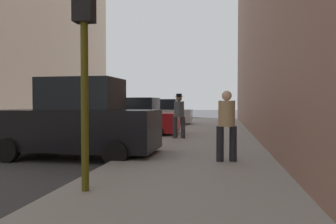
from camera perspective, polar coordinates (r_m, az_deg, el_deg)
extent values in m
plane|color=#38383A|center=(11.47, -26.49, -6.40)|extent=(120.00, 120.00, 0.00)
cube|color=gray|center=(9.34, 5.18, -7.58)|extent=(4.00, 40.00, 0.15)
cube|color=black|center=(9.61, -15.75, -2.90)|extent=(4.63, 1.91, 1.10)
cube|color=black|center=(9.49, -14.71, 2.97)|extent=(2.10, 1.60, 0.90)
cylinder|color=black|center=(11.17, -20.56, -4.89)|extent=(0.64, 0.23, 0.64)
cylinder|color=black|center=(9.65, -26.21, -5.98)|extent=(0.64, 0.23, 0.64)
cylinder|color=black|center=(9.98, -5.59, -5.57)|extent=(0.64, 0.23, 0.64)
cylinder|color=black|center=(8.24, -9.13, -7.11)|extent=(0.64, 0.23, 0.64)
cube|color=#B2191E|center=(15.07, -6.31, -1.71)|extent=(4.26, 1.99, 0.84)
cube|color=black|center=(14.98, -5.59, 1.15)|extent=(1.95, 1.63, 0.70)
cylinder|color=black|center=(16.41, -9.87, -2.74)|extent=(0.65, 0.24, 0.64)
cylinder|color=black|center=(14.72, -12.48, -3.26)|extent=(0.65, 0.24, 0.64)
cylinder|color=black|center=(15.63, -0.50, -2.93)|extent=(0.65, 0.24, 0.64)
cylinder|color=black|center=(13.84, -2.08, -3.53)|extent=(0.65, 0.24, 0.64)
cube|color=#B7BABF|center=(21.78, -1.39, -0.66)|extent=(4.21, 1.87, 0.84)
cube|color=black|center=(21.73, -0.88, 1.32)|extent=(1.90, 1.58, 0.70)
cylinder|color=black|center=(22.98, -4.33, -1.46)|extent=(0.64, 0.22, 0.64)
cylinder|color=black|center=(21.19, -5.47, -1.73)|extent=(0.64, 0.22, 0.64)
cylinder|color=black|center=(22.51, 2.45, -1.52)|extent=(0.64, 0.22, 0.64)
cylinder|color=black|center=(20.68, 1.87, -1.81)|extent=(0.64, 0.22, 0.64)
cylinder|color=red|center=(16.10, 1.43, -2.43)|extent=(0.22, 0.22, 0.55)
sphere|color=red|center=(16.08, 1.43, -1.25)|extent=(0.20, 0.20, 0.20)
cylinder|color=red|center=(16.12, 0.87, -2.32)|extent=(0.10, 0.09, 0.09)
cylinder|color=red|center=(16.07, 2.00, -2.33)|extent=(0.10, 0.09, 0.09)
cylinder|color=#514C0F|center=(5.42, -14.33, 5.57)|extent=(0.12, 0.12, 3.60)
sphere|color=green|center=(5.71, -13.86, 16.26)|extent=(0.14, 0.14, 0.14)
cylinder|color=#333338|center=(13.05, 2.63, -2.73)|extent=(0.19, 0.19, 0.85)
cylinder|color=#333338|center=(13.07, 1.23, -2.72)|extent=(0.19, 0.19, 0.85)
cylinder|color=#4C5156|center=(13.02, 1.93, 0.50)|extent=(0.42, 0.42, 0.62)
sphere|color=#997051|center=(13.02, 1.93, 2.39)|extent=(0.24, 0.24, 0.24)
cylinder|color=black|center=(13.02, 1.93, 2.71)|extent=(0.34, 0.34, 0.02)
cylinder|color=black|center=(13.02, 1.93, 2.98)|extent=(0.23, 0.23, 0.11)
cylinder|color=black|center=(8.04, 9.04, -5.50)|extent=(0.22, 0.22, 0.85)
cylinder|color=black|center=(8.11, 11.26, -5.45)|extent=(0.22, 0.22, 0.85)
cylinder|color=tan|center=(8.02, 10.19, -0.26)|extent=(0.48, 0.48, 0.62)
sphere|color=beige|center=(8.01, 10.20, 2.82)|extent=(0.24, 0.24, 0.24)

